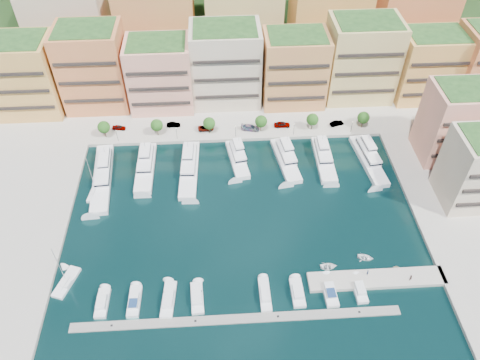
{
  "coord_description": "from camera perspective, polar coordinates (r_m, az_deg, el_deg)",
  "views": [
    {
      "loc": [
        -5.36,
        -80.78,
        93.32
      ],
      "look_at": [
        -0.1,
        7.02,
        6.0
      ],
      "focal_mm": 35.0,
      "sensor_mm": 36.0,
      "label": 1
    }
  ],
  "objects": [
    {
      "name": "cruiser_5",
      "position": [
        108.83,
        3.05,
        -13.79
      ],
      "size": [
        2.49,
        8.65,
        2.55
      ],
      "color": "white",
      "rests_on": "ground"
    },
    {
      "name": "cruiser_8",
      "position": [
        112.71,
        14.33,
        -12.83
      ],
      "size": [
        2.72,
        7.13,
        2.55
      ],
      "color": "white",
      "rests_on": "ground"
    },
    {
      "name": "tender_0",
      "position": [
        114.97,
        10.75,
        -10.31
      ],
      "size": [
        4.07,
        2.95,
        0.83
      ],
      "primitive_type": "imported",
      "rotation": [
        0.0,
        0.0,
        1.59
      ],
      "color": "white",
      "rests_on": "ground"
    },
    {
      "name": "apartment_0",
      "position": [
        164.86,
        -25.02,
        11.42
      ],
      "size": [
        22.0,
        16.5,
        24.8
      ],
      "color": "#E8A255",
      "rests_on": "north_quay"
    },
    {
      "name": "tree_1",
      "position": [
        145.79,
        -10.12,
        6.59
      ],
      "size": [
        3.8,
        3.8,
        5.65
      ],
      "color": "#473323",
      "rests_on": "north_quay"
    },
    {
      "name": "car_0",
      "position": [
        152.42,
        -14.54,
        6.22
      ],
      "size": [
        4.32,
        2.25,
        1.4
      ],
      "primitive_type": "imported",
      "rotation": [
        0.0,
        0.0,
        1.42
      ],
      "color": "gray",
      "rests_on": "north_quay"
    },
    {
      "name": "tender_3",
      "position": [
        118.82,
        18.51,
        -10.06
      ],
      "size": [
        1.82,
        1.63,
        0.86
      ],
      "primitive_type": "imported",
      "rotation": [
        0.0,
        0.0,
        1.43
      ],
      "color": "#C2B895",
      "rests_on": "ground"
    },
    {
      "name": "apartment_6",
      "position": [
        168.74,
        21.91,
        12.81
      ],
      "size": [
        20.0,
        15.5,
        22.8
      ],
      "color": "#E8A255",
      "rests_on": "north_quay"
    },
    {
      "name": "north_quay",
      "position": [
        170.66,
        -1.09,
        11.63
      ],
      "size": [
        220.0,
        64.0,
        2.0
      ],
      "primitive_type": "cube",
      "color": "#9E998E",
      "rests_on": "ground"
    },
    {
      "name": "backblock_2",
      "position": [
        173.33,
        0.38,
        18.3
      ],
      "size": [
        26.0,
        18.0,
        30.0
      ],
      "primitive_type": "cube",
      "color": "#D6C171",
      "rests_on": "north_quay"
    },
    {
      "name": "lamppost_1",
      "position": [
        143.91,
        -7.76,
        5.87
      ],
      "size": [
        0.3,
        0.3,
        4.2
      ],
      "color": "black",
      "rests_on": "north_quay"
    },
    {
      "name": "cruiser_3",
      "position": [
        108.64,
        -5.24,
        -14.16
      ],
      "size": [
        3.15,
        8.08,
        2.55
      ],
      "color": "white",
      "rests_on": "ground"
    },
    {
      "name": "tree_5",
      "position": [
        151.54,
        14.82,
        7.36
      ],
      "size": [
        3.8,
        3.8,
        5.65
      ],
      "color": "#473323",
      "rests_on": "north_quay"
    },
    {
      "name": "hillside",
      "position": [
        212.45,
        -1.73,
        18.72
      ],
      "size": [
        240.0,
        40.0,
        58.0
      ],
      "primitive_type": "cube",
      "color": "#1D3A17",
      "rests_on": "ground"
    },
    {
      "name": "car_2",
      "position": [
        147.77,
        -4.18,
        6.33
      ],
      "size": [
        5.07,
        2.58,
        1.37
      ],
      "primitive_type": "imported",
      "rotation": [
        0.0,
        0.0,
        1.63
      ],
      "color": "gray",
      "rests_on": "north_quay"
    },
    {
      "name": "lamppost_3",
      "position": [
        145.24,
        6.61,
        6.42
      ],
      "size": [
        0.3,
        0.3,
        4.2
      ],
      "color": "black",
      "rests_on": "north_quay"
    },
    {
      "name": "tree_4",
      "position": [
        147.54,
        8.83,
        7.3
      ],
      "size": [
        3.8,
        3.8,
        5.65
      ],
      "color": "#473323",
      "rests_on": "north_quay"
    },
    {
      "name": "yacht_4",
      "position": [
        138.21,
        5.58,
        2.68
      ],
      "size": [
        7.31,
        19.38,
        7.3
      ],
      "color": "white",
      "rests_on": "ground"
    },
    {
      "name": "person_1",
      "position": [
        116.35,
        20.05,
        -11.11
      ],
      "size": [
        0.98,
        0.86,
        1.69
      ],
      "primitive_type": "imported",
      "rotation": [
        0.0,
        0.0,
        3.45
      ],
      "color": "#462E2A",
      "rests_on": "finger_pier"
    },
    {
      "name": "backblock_3",
      "position": [
        177.66,
        10.6,
        18.27
      ],
      "size": [
        26.0,
        18.0,
        30.0
      ],
      "primitive_type": "cube",
      "color": "#E8A255",
      "rests_on": "north_quay"
    },
    {
      "name": "car_3",
      "position": [
        147.36,
        1.25,
        6.4
      ],
      "size": [
        6.09,
        3.45,
        1.66
      ],
      "primitive_type": "imported",
      "rotation": [
        0.0,
        0.0,
        1.37
      ],
      "color": "gray",
      "rests_on": "north_quay"
    },
    {
      "name": "apartment_east_a",
      "position": [
        145.79,
        24.99,
        6.39
      ],
      "size": [
        18.0,
        14.5,
        22.8
      ],
      "color": "#F09B86",
      "rests_on": "east_quay"
    },
    {
      "name": "ground",
      "position": [
        123.54,
        0.24,
        -4.26
      ],
      "size": [
        400.0,
        400.0,
        0.0
      ],
      "primitive_type": "plane",
      "color": "black",
      "rests_on": "ground"
    },
    {
      "name": "sailboat_2",
      "position": [
        134.83,
        -17.16,
        -1.36
      ],
      "size": [
        3.84,
        8.68,
        13.2
      ],
      "color": "white",
      "rests_on": "ground"
    },
    {
      "name": "tree_0",
      "position": [
        148.68,
        -16.27,
        6.2
      ],
      "size": [
        3.8,
        3.8,
        5.65
      ],
      "color": "#473323",
      "rests_on": "north_quay"
    },
    {
      "name": "tree_2",
      "position": [
        144.61,
        -3.78,
        6.91
      ],
      "size": [
        3.8,
        3.8,
        5.65
      ],
      "color": "#473323",
      "rests_on": "north_quay"
    },
    {
      "name": "cruiser_6",
      "position": [
        109.7,
        7.02,
        -13.51
      ],
      "size": [
        2.89,
        7.47,
        2.55
      ],
      "color": "white",
      "rests_on": "ground"
    },
    {
      "name": "lamppost_0",
      "position": [
        146.59,
        -14.8,
        5.46
      ],
      "size": [
        0.3,
        0.3,
        4.2
      ],
      "color": "black",
      "rests_on": "north_quay"
    },
    {
      "name": "cruiser_2",
      "position": [
        109.19,
        -8.7,
        -14.24
      ],
      "size": [
        3.49,
        9.38,
        2.55
      ],
      "color": "white",
      "rests_on": "ground"
    },
    {
      "name": "tender_2",
      "position": [
        118.47,
        15.04,
        -9.12
      ],
      "size": [
        4.48,
        3.75,
        0.8
      ],
      "primitive_type": "imported",
      "rotation": [
        0.0,
        0.0,
        1.27
      ],
      "color": "white",
      "rests_on": "ground"
    },
    {
      "name": "person_0",
      "position": [
        114.29,
        15.3,
        -10.81
      ],
      "size": [
        0.46,
        0.64,
        1.64
      ],
      "primitive_type": "imported",
      "rotation": [
        0.0,
        0.0,
        1.69
      ],
      "color": "#242E49",
      "rests_on": "finger_pier"
    },
    {
      "name": "yacht_5",
      "position": [
        140.06,
        10.15,
        2.83
      ],
      "size": [
        4.89,
        19.38,
        7.3
      ],
      "color": "white",
      "rests_on": "ground"
    },
    {
      "name": "backblock_4",
      "position": [
        186.78,
        20.05,
        17.75
      ],
      "size": [
        26.0,
        18.0,
        30.0
      ],
      "primitive_type": "cube",
      "color": "#D57747",
      "rests_on": "north_quay"
    },
    {
      "name": "tree_3",
      "position": [
        145.21,
        2.58,
        7.15
      ],
      "size": [
        3.8,
        3.8,
        5.65
      ],
      "color": "#473323",
      "rests_on": "north_quay"
    },
    {
      "name": "car_4",
      "position": [
        149.17,
        5.15,
        6.77
      ],
      "size": [
        5.07,
        2.08,
        1.72
      ],
      "primitive_type": "imported",
      "rotation": [
        0.0,
        0.0,
        1.56
      ],
      "color": "gray",
      "rests_on": "north_quay"
    },
    {
      "name": "sailboat_0",
      "position": [
        117.69,
        -20.39,
        -11.66
      ],
      "size": [
        5.51,
        8.99,
        13.2
      ],
      "color": "white",
      "rests_on": "ground"
    },
    {
      "name": "cruiser_0",
      "position": [
        111.86,
        -16.43,
        -14.21
      ],
      "size": [
        2.77,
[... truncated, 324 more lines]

